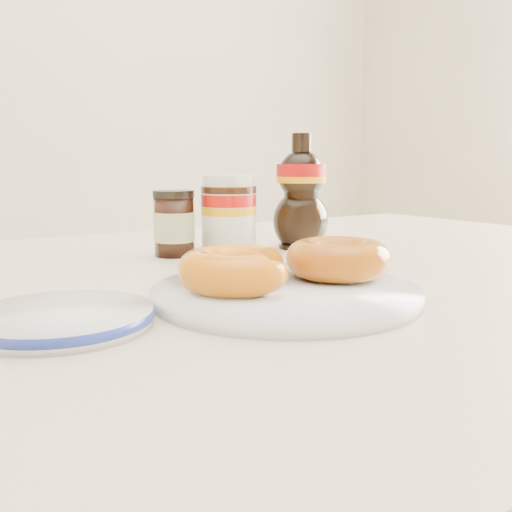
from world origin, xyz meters
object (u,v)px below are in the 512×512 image
donut_bitten (235,269)px  blue_rim_saucer (62,318)px  donut_whole (338,259)px  nutella_jar (229,211)px  syrup_bottle (301,192)px  dining_table (257,337)px  dark_jar (174,224)px  plate (285,293)px

donut_bitten → blue_rim_saucer: donut_bitten is taller
donut_bitten → donut_whole: size_ratio=1.00×
nutella_jar → syrup_bottle: (0.11, -0.02, 0.03)m
nutella_jar → blue_rim_saucer: (-0.30, -0.25, -0.05)m
dining_table → dark_jar: bearing=103.5°
donut_bitten → syrup_bottle: bearing=42.0°
dining_table → donut_bitten: bearing=-131.1°
dark_jar → donut_bitten: bearing=-104.3°
syrup_bottle → blue_rim_saucer: size_ratio=1.18×
syrup_bottle → blue_rim_saucer: syrup_bottle is taller
dining_table → blue_rim_saucer: 0.30m
donut_bitten → nutella_jar: bearing=60.1°
dining_table → syrup_bottle: size_ratio=8.23×
dining_table → blue_rim_saucer: bearing=-156.3°
dining_table → syrup_bottle: (0.15, 0.11, 0.17)m
plate → dark_jar: dark_jar is taller
donut_whole → dark_jar: (-0.05, 0.28, 0.01)m
plate → donut_whole: size_ratio=2.38×
donut_bitten → nutella_jar: (0.15, 0.25, 0.03)m
donut_whole → blue_rim_saucer: (-0.27, 0.02, -0.02)m
donut_bitten → donut_whole: bearing=-4.1°
plate → nutella_jar: 0.29m
plate → nutella_jar: nutella_jar is taller
plate → blue_rim_saucer: 0.20m
syrup_bottle → dining_table: bearing=-143.9°
donut_bitten → dining_table: bearing=48.9°
plate → donut_whole: (0.07, 0.01, 0.02)m
syrup_bottle → nutella_jar: bearing=169.8°
dining_table → donut_bitten: donut_bitten is taller
donut_whole → dark_jar: bearing=99.7°
blue_rim_saucer → donut_whole: bearing=-3.2°
dining_table → donut_whole: 0.17m
syrup_bottle → dark_jar: syrup_bottle is taller
plate → dark_jar: size_ratio=2.81×
plate → donut_whole: donut_whole is taller
dining_table → dark_jar: (-0.04, 0.15, 0.13)m
donut_whole → nutella_jar: (0.03, 0.26, 0.03)m
donut_whole → blue_rim_saucer: size_ratio=0.74×
donut_whole → syrup_bottle: size_ratio=0.63×
blue_rim_saucer → syrup_bottle: bearing=28.6°
plate → donut_bitten: donut_bitten is taller
donut_bitten → dark_jar: 0.28m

